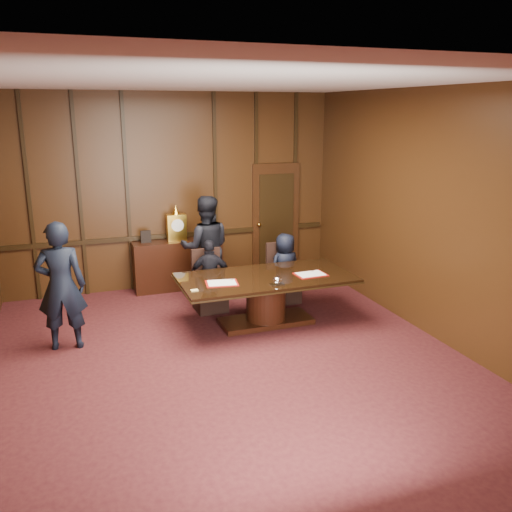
{
  "coord_description": "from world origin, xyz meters",
  "views": [
    {
      "loc": [
        -1.89,
        -6.17,
        3.18
      ],
      "look_at": [
        0.79,
        1.24,
        1.05
      ],
      "focal_mm": 38.0,
      "sensor_mm": 36.0,
      "label": 1
    }
  ],
  "objects_px": {
    "conference_table": "(266,292)",
    "witness_left": "(61,286)",
    "witness_right": "(206,248)",
    "sideboard": "(178,262)",
    "signatory_left": "(211,276)",
    "signatory_right": "(285,268)"
  },
  "relations": [
    {
      "from": "conference_table",
      "to": "witness_left",
      "type": "distance_m",
      "value": 2.93
    },
    {
      "from": "conference_table",
      "to": "witness_right",
      "type": "height_order",
      "value": "witness_right"
    },
    {
      "from": "sideboard",
      "to": "witness_right",
      "type": "height_order",
      "value": "witness_right"
    },
    {
      "from": "signatory_left",
      "to": "witness_right",
      "type": "bearing_deg",
      "value": -85.78
    },
    {
      "from": "signatory_left",
      "to": "witness_right",
      "type": "height_order",
      "value": "witness_right"
    },
    {
      "from": "conference_table",
      "to": "signatory_right",
      "type": "bearing_deg",
      "value": 50.91
    },
    {
      "from": "sideboard",
      "to": "witness_left",
      "type": "xyz_separation_m",
      "value": [
        -2.01,
        -2.03,
        0.41
      ]
    },
    {
      "from": "sideboard",
      "to": "witness_right",
      "type": "xyz_separation_m",
      "value": [
        0.35,
        -0.7,
        0.41
      ]
    },
    {
      "from": "sideboard",
      "to": "signatory_left",
      "type": "xyz_separation_m",
      "value": [
        0.25,
        -1.36,
        0.11
      ]
    },
    {
      "from": "signatory_right",
      "to": "signatory_left",
      "type": "bearing_deg",
      "value": -10.59
    },
    {
      "from": "signatory_left",
      "to": "witness_left",
      "type": "distance_m",
      "value": 2.37
    },
    {
      "from": "conference_table",
      "to": "witness_left",
      "type": "bearing_deg",
      "value": 177.43
    },
    {
      "from": "conference_table",
      "to": "witness_right",
      "type": "distance_m",
      "value": 1.61
    },
    {
      "from": "sideboard",
      "to": "conference_table",
      "type": "height_order",
      "value": "sideboard"
    },
    {
      "from": "conference_table",
      "to": "signatory_left",
      "type": "bearing_deg",
      "value": 129.09
    },
    {
      "from": "signatory_left",
      "to": "conference_table",
      "type": "bearing_deg",
      "value": 142.16
    },
    {
      "from": "sideboard",
      "to": "witness_left",
      "type": "relative_size",
      "value": 0.9
    },
    {
      "from": "sideboard",
      "to": "conference_table",
      "type": "relative_size",
      "value": 0.61
    },
    {
      "from": "conference_table",
      "to": "sideboard",
      "type": "bearing_deg",
      "value": 112.6
    },
    {
      "from": "sideboard",
      "to": "signatory_right",
      "type": "bearing_deg",
      "value": -41.28
    },
    {
      "from": "sideboard",
      "to": "signatory_left",
      "type": "bearing_deg",
      "value": -79.63
    },
    {
      "from": "signatory_left",
      "to": "witness_left",
      "type": "relative_size",
      "value": 0.67
    }
  ]
}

